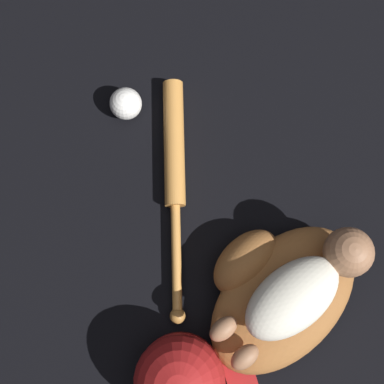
# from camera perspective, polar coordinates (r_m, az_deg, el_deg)

# --- Properties ---
(ground_plane) EXTENTS (6.00, 6.00, 0.00)m
(ground_plane) POSITION_cam_1_polar(r_m,az_deg,el_deg) (1.19, 8.83, -11.86)
(ground_plane) COLOR black
(baseball_glove) EXTENTS (0.40, 0.31, 0.11)m
(baseball_glove) POSITION_cam_1_polar(r_m,az_deg,el_deg) (1.13, 9.01, -10.52)
(baseball_glove) COLOR #935B2D
(baseball_glove) RESTS_ON ground
(baby_figure) EXTENTS (0.35, 0.19, 0.10)m
(baby_figure) POSITION_cam_1_polar(r_m,az_deg,el_deg) (1.04, 11.89, -9.95)
(baby_figure) COLOR silver
(baby_figure) RESTS_ON baseball_glove
(baseball_bat) EXTENTS (0.45, 0.34, 0.05)m
(baseball_bat) POSITION_cam_1_polar(r_m,az_deg,el_deg) (1.19, -1.88, 2.78)
(baseball_bat) COLOR #C6843D
(baseball_bat) RESTS_ON ground
(baseball) EXTENTS (0.07, 0.07, 0.07)m
(baseball) POSITION_cam_1_polar(r_m,az_deg,el_deg) (1.23, -7.08, 9.34)
(baseball) COLOR white
(baseball) RESTS_ON ground
(baseball_cap) EXTENTS (0.25, 0.24, 0.18)m
(baseball_cap) POSITION_cam_1_polar(r_m,az_deg,el_deg) (1.11, -1.27, -19.45)
(baseball_cap) COLOR maroon
(baseball_cap) RESTS_ON ground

